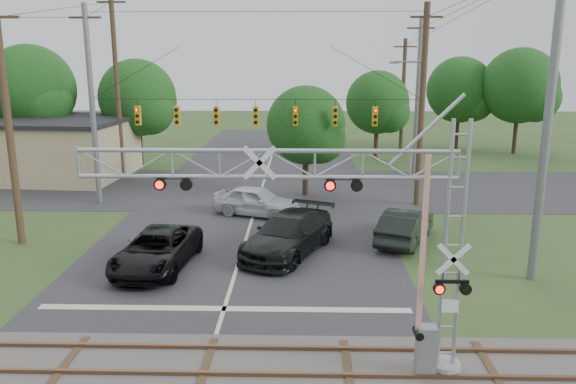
{
  "coord_description": "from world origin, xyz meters",
  "views": [
    {
      "loc": [
        2.68,
        -12.44,
        8.53
      ],
      "look_at": [
        2.17,
        7.5,
        3.73
      ],
      "focal_mm": 35.0,
      "sensor_mm": 36.0,
      "label": 1
    }
  ],
  "objects_px": {
    "pickup_black": "(157,250)",
    "crossing_gantry": "(339,222)",
    "car_dark": "(288,234)",
    "sedan_silver": "(256,201)",
    "commercial_building": "(4,147)",
    "streetlight": "(418,117)",
    "traffic_signal_span": "(271,109)"
  },
  "relations": [
    {
      "from": "car_dark",
      "to": "sedan_silver",
      "type": "distance_m",
      "value": 6.45
    },
    {
      "from": "traffic_signal_span",
      "to": "streetlight",
      "type": "bearing_deg",
      "value": 25.74
    },
    {
      "from": "pickup_black",
      "to": "sedan_silver",
      "type": "height_order",
      "value": "sedan_silver"
    },
    {
      "from": "sedan_silver",
      "to": "streetlight",
      "type": "xyz_separation_m",
      "value": [
        10.08,
        7.04,
        3.9
      ]
    },
    {
      "from": "traffic_signal_span",
      "to": "sedan_silver",
      "type": "height_order",
      "value": "traffic_signal_span"
    },
    {
      "from": "streetlight",
      "to": "car_dark",
      "type": "bearing_deg",
      "value": -121.72
    },
    {
      "from": "traffic_signal_span",
      "to": "streetlight",
      "type": "distance_m",
      "value": 10.45
    },
    {
      "from": "sedan_silver",
      "to": "streetlight",
      "type": "relative_size",
      "value": 0.57
    },
    {
      "from": "pickup_black",
      "to": "commercial_building",
      "type": "height_order",
      "value": "commercial_building"
    },
    {
      "from": "pickup_black",
      "to": "streetlight",
      "type": "relative_size",
      "value": 0.67
    },
    {
      "from": "crossing_gantry",
      "to": "traffic_signal_span",
      "type": "height_order",
      "value": "traffic_signal_span"
    },
    {
      "from": "sedan_silver",
      "to": "pickup_black",
      "type": "bearing_deg",
      "value": 177.42
    },
    {
      "from": "pickup_black",
      "to": "sedan_silver",
      "type": "xyz_separation_m",
      "value": [
        3.48,
        8.07,
        0.04
      ]
    },
    {
      "from": "crossing_gantry",
      "to": "pickup_black",
      "type": "relative_size",
      "value": 1.83
    },
    {
      "from": "commercial_building",
      "to": "streetlight",
      "type": "height_order",
      "value": "streetlight"
    },
    {
      "from": "sedan_silver",
      "to": "streetlight",
      "type": "bearing_deg",
      "value": -34.32
    },
    {
      "from": "pickup_black",
      "to": "traffic_signal_span",
      "type": "bearing_deg",
      "value": 74.14
    },
    {
      "from": "traffic_signal_span",
      "to": "sedan_silver",
      "type": "bearing_deg",
      "value": -105.63
    },
    {
      "from": "crossing_gantry",
      "to": "traffic_signal_span",
      "type": "relative_size",
      "value": 0.53
    },
    {
      "from": "sedan_silver",
      "to": "commercial_building",
      "type": "height_order",
      "value": "commercial_building"
    },
    {
      "from": "crossing_gantry",
      "to": "car_dark",
      "type": "relative_size",
      "value": 1.68
    },
    {
      "from": "streetlight",
      "to": "sedan_silver",
      "type": "bearing_deg",
      "value": -145.07
    },
    {
      "from": "traffic_signal_span",
      "to": "sedan_silver",
      "type": "distance_m",
      "value": 5.49
    },
    {
      "from": "traffic_signal_span",
      "to": "streetlight",
      "type": "height_order",
      "value": "traffic_signal_span"
    },
    {
      "from": "car_dark",
      "to": "commercial_building",
      "type": "bearing_deg",
      "value": 165.7
    },
    {
      "from": "traffic_signal_span",
      "to": "commercial_building",
      "type": "height_order",
      "value": "traffic_signal_span"
    },
    {
      "from": "pickup_black",
      "to": "crossing_gantry",
      "type": "bearing_deg",
      "value": -42.43
    },
    {
      "from": "car_dark",
      "to": "streetlight",
      "type": "bearing_deg",
      "value": 81.79
    },
    {
      "from": "car_dark",
      "to": "pickup_black",
      "type": "bearing_deg",
      "value": -137.0
    },
    {
      "from": "traffic_signal_span",
      "to": "car_dark",
      "type": "xyz_separation_m",
      "value": [
        1.22,
        -8.68,
        -4.76
      ]
    },
    {
      "from": "traffic_signal_span",
      "to": "commercial_building",
      "type": "bearing_deg",
      "value": 158.56
    },
    {
      "from": "pickup_black",
      "to": "car_dark",
      "type": "relative_size",
      "value": 0.92
    }
  ]
}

